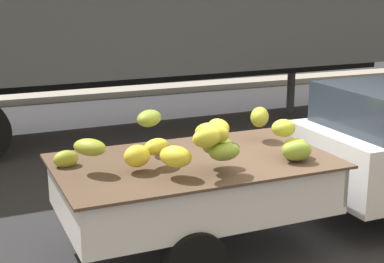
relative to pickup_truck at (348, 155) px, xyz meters
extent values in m
plane|color=#28282B|center=(-0.82, -0.15, -0.89)|extent=(220.00, 220.00, 0.00)
cube|color=gray|center=(-0.82, 9.26, -0.81)|extent=(80.00, 0.80, 0.16)
cube|color=#28333D|center=(0.46, 0.02, 0.55)|extent=(1.17, 1.46, 0.52)
cube|color=white|center=(-2.05, -0.04, -0.31)|extent=(2.88, 1.69, 0.08)
cube|color=white|center=(-2.07, 0.75, -0.05)|extent=(2.85, 0.11, 0.44)
cube|color=white|center=(-2.03, -0.83, -0.05)|extent=(2.85, 0.11, 0.44)
cube|color=white|center=(-0.65, -0.01, -0.05)|extent=(0.08, 1.63, 0.44)
cube|color=white|center=(-3.45, -0.07, -0.05)|extent=(0.08, 1.63, 0.44)
cube|color=#B21914|center=(-2.07, 0.78, -0.09)|extent=(2.73, 0.07, 0.07)
cube|color=brown|center=(-2.05, -0.04, 0.18)|extent=(3.00, 1.81, 0.03)
ellipsoid|color=yellow|center=(-1.52, 0.48, 0.39)|extent=(0.23, 0.36, 0.19)
ellipsoid|color=yellow|center=(-2.43, -0.50, 0.41)|extent=(0.39, 0.43, 0.20)
ellipsoid|color=#9BA62D|center=(-3.36, 0.26, 0.27)|extent=(0.30, 0.25, 0.18)
ellipsoid|color=#98A32B|center=(-3.17, -0.06, 0.46)|extent=(0.41, 0.44, 0.17)
ellipsoid|color=gold|center=(-2.50, -0.11, 0.41)|extent=(0.37, 0.33, 0.17)
ellipsoid|color=gold|center=(-1.08, -0.25, 0.50)|extent=(0.32, 0.30, 0.19)
ellipsoid|color=olive|center=(-1.96, -0.61, 0.43)|extent=(0.40, 0.33, 0.17)
ellipsoid|color=#9CAB31|center=(-1.01, -0.39, 0.31)|extent=(0.37, 0.32, 0.21)
ellipsoid|color=gold|center=(-2.04, -0.48, 0.60)|extent=(0.41, 0.44, 0.21)
ellipsoid|color=gold|center=(-2.15, -0.60, 0.59)|extent=(0.37, 0.28, 0.19)
ellipsoid|color=olive|center=(-1.08, -0.53, 0.32)|extent=(0.35, 0.25, 0.21)
ellipsoid|color=#89A231|center=(-2.39, 0.44, 0.58)|extent=(0.43, 0.43, 0.18)
ellipsoid|color=yellow|center=(-2.73, -0.19, 0.36)|extent=(0.37, 0.35, 0.22)
ellipsoid|color=#A4A92D|center=(-1.02, 0.41, 0.48)|extent=(0.36, 0.39, 0.24)
ellipsoid|color=olive|center=(-1.92, -0.35, 0.42)|extent=(0.35, 0.27, 0.19)
cylinder|color=black|center=(0.70, 0.80, -0.57)|extent=(0.64, 0.21, 0.64)
cylinder|color=black|center=(-2.40, 0.74, -0.57)|extent=(0.64, 0.21, 0.64)
cylinder|color=black|center=(-2.37, -0.83, -0.57)|extent=(0.64, 0.21, 0.64)
cube|color=black|center=(-0.56, 5.60, 0.21)|extent=(11.05, 0.76, 0.30)
cylinder|color=#38383A|center=(2.73, 5.71, -0.26)|extent=(0.18, 0.18, 1.25)
camera|label=1|loc=(-4.29, -5.47, 2.04)|focal=53.70mm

